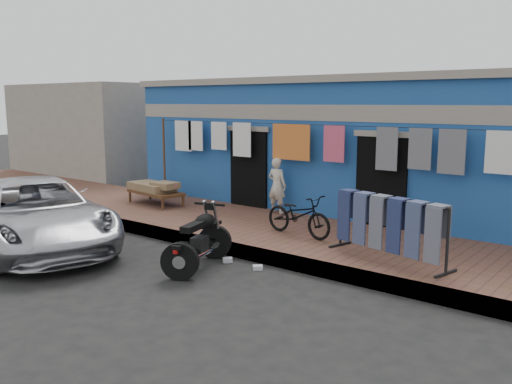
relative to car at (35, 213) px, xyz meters
name	(u,v)px	position (x,y,z in m)	size (l,w,h in m)	color
ground	(178,280)	(3.54, 0.36, -0.69)	(80.00, 80.00, 0.00)	black
sidewalk	(287,236)	(3.54, 3.36, -0.56)	(28.00, 3.00, 0.25)	brown
curb	(240,251)	(3.54, 1.91, -0.56)	(28.00, 0.10, 0.25)	gray
building	(379,146)	(3.54, 7.35, 1.00)	(12.20, 5.20, 3.36)	#1E4B94
neighbor_left	(111,131)	(-7.46, 7.36, 1.01)	(6.00, 5.00, 3.40)	#9E9384
clothesline	(306,146)	(3.13, 4.61, 1.14)	(10.06, 0.06, 2.10)	brown
car	(35,213)	(0.00, 0.00, 0.00)	(2.22, 4.89, 1.38)	silver
seated_person	(277,186)	(2.40, 4.56, 0.20)	(0.46, 0.31, 1.28)	beige
bicycle	(299,210)	(3.97, 3.12, 0.05)	(0.53, 1.51, 0.98)	black
motorcycle	(198,238)	(3.39, 0.99, -0.16)	(1.04, 1.72, 1.05)	black
charpoy	(156,193)	(-0.63, 3.56, -0.16)	(1.76, 1.01, 0.56)	brown
jeans_rack	(389,227)	(6.01, 2.72, 0.10)	(2.27, 0.93, 1.07)	black
litter_a	(258,268)	(4.21, 1.56, -0.65)	(0.16, 0.13, 0.07)	silver
litter_b	(228,260)	(3.54, 1.56, -0.65)	(0.16, 0.12, 0.08)	silver
litter_c	(182,255)	(2.68, 1.29, -0.64)	(0.22, 0.18, 0.09)	silver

